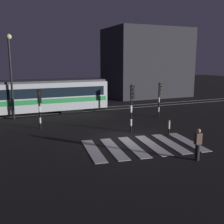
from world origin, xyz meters
name	(u,v)px	position (x,y,z in m)	size (l,w,h in m)	color
ground_plane	(129,138)	(0.00, 0.00, 0.00)	(120.00, 120.00, 0.00)	black
rail_near	(83,111)	(0.00, 10.27, 0.01)	(80.00, 0.12, 0.03)	#59595E
rail_far	(79,109)	(0.00, 11.70, 0.01)	(80.00, 0.12, 0.03)	#59595E
crosswalk_zebra	(143,146)	(0.00, -1.89, 0.01)	(7.39, 5.00, 0.02)	silver
traffic_light_median_centre	(132,101)	(0.78, 1.14, 2.30)	(0.36, 0.42, 3.48)	black
traffic_light_corner_far_left	(39,103)	(-5.12, 4.79, 2.03)	(0.36, 0.42, 3.08)	black
traffic_light_corner_far_right	(160,95)	(5.67, 5.04, 2.08)	(0.36, 0.42, 3.16)	black
street_lamp_trackside_left	(11,67)	(-6.75, 9.08, 4.60)	(0.44, 1.21, 7.27)	black
tram	(23,97)	(-5.74, 10.98, 1.75)	(16.50, 2.58, 4.15)	silver
pedestrian_waiting_at_kerb	(198,144)	(1.43, -5.11, 0.88)	(0.36, 0.24, 1.71)	black
bollard_island_edge	(169,128)	(2.80, -0.63, 0.56)	(0.12, 0.12, 1.11)	black
building_backdrop	(146,63)	(12.25, 18.81, 4.77)	(11.17, 8.00, 9.54)	#2D2D33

